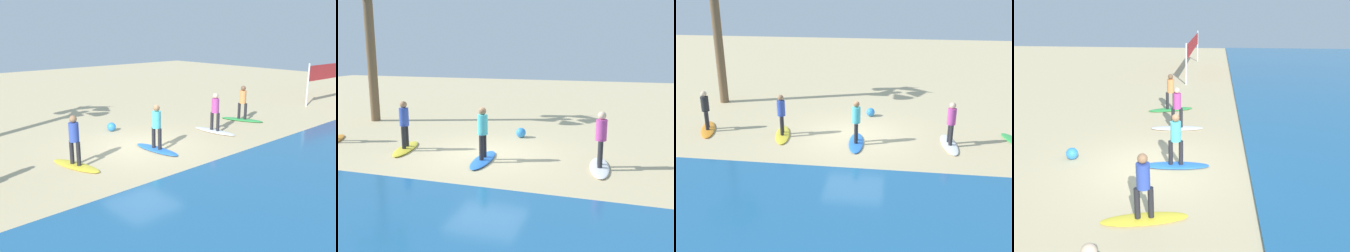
% 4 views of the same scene
% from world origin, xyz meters
% --- Properties ---
extents(ground_plane, '(60.00, 60.00, 0.00)m').
position_xyz_m(ground_plane, '(0.00, 0.00, 0.00)').
color(ground_plane, '#CCB789').
extents(surfboard_white, '(0.74, 2.14, 0.09)m').
position_xyz_m(surfboard_white, '(-3.73, 0.42, 0.04)').
color(surfboard_white, white).
rests_on(surfboard_white, ground).
extents(surfer_white, '(0.32, 0.46, 1.64)m').
position_xyz_m(surfer_white, '(-3.73, 0.42, 1.04)').
color(surfer_white, '#232328').
rests_on(surfer_white, surfboard_white).
extents(surfboard_blue, '(0.70, 2.13, 0.09)m').
position_xyz_m(surfboard_blue, '(-0.15, 0.73, 0.04)').
color(surfboard_blue, blue).
rests_on(surfboard_blue, ground).
extents(surfer_blue, '(0.32, 0.46, 1.64)m').
position_xyz_m(surfer_blue, '(-0.15, 0.73, 1.04)').
color(surfer_blue, '#232328').
rests_on(surfer_blue, surfboard_blue).
extents(surfboard_yellow, '(1.02, 2.17, 0.09)m').
position_xyz_m(surfboard_yellow, '(2.93, 0.29, 0.04)').
color(surfboard_yellow, yellow).
rests_on(surfboard_yellow, ground).
extents(surfer_yellow, '(0.32, 0.45, 1.64)m').
position_xyz_m(surfer_yellow, '(2.93, 0.29, 1.04)').
color(surfer_yellow, '#232328').
rests_on(surfer_yellow, surfboard_yellow).
extents(surfboard_orange, '(1.30, 2.16, 0.09)m').
position_xyz_m(surfboard_orange, '(6.24, 0.13, 0.04)').
color(surfboard_orange, orange).
rests_on(surfboard_orange, ground).
extents(surfer_orange, '(0.32, 0.44, 1.64)m').
position_xyz_m(surfer_orange, '(6.24, 0.13, 1.04)').
color(surfer_orange, '#232328').
rests_on(surfer_orange, surfboard_orange).
extents(beach_ball, '(0.39, 0.39, 0.39)m').
position_xyz_m(beach_ball, '(-0.46, -2.72, 0.20)').
color(beach_ball, '#338CE5').
rests_on(beach_ball, ground).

